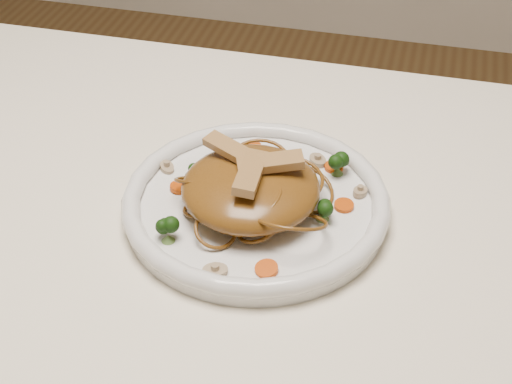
# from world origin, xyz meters

# --- Properties ---
(table) EXTENTS (1.20, 0.80, 0.75)m
(table) POSITION_xyz_m (0.00, 0.00, 0.65)
(table) COLOR white
(table) RESTS_ON ground
(plate) EXTENTS (0.31, 0.31, 0.02)m
(plate) POSITION_xyz_m (0.08, 0.05, 0.76)
(plate) COLOR white
(plate) RESTS_ON table
(noodle_mound) EXTENTS (0.19, 0.19, 0.05)m
(noodle_mound) POSITION_xyz_m (0.07, 0.04, 0.79)
(noodle_mound) COLOR brown
(noodle_mound) RESTS_ON plate
(chicken_a) EXTENTS (0.07, 0.04, 0.01)m
(chicken_a) POSITION_xyz_m (0.09, 0.05, 0.82)
(chicken_a) COLOR tan
(chicken_a) RESTS_ON noodle_mound
(chicken_b) EXTENTS (0.06, 0.04, 0.01)m
(chicken_b) POSITION_xyz_m (0.05, 0.06, 0.82)
(chicken_b) COLOR tan
(chicken_b) RESTS_ON noodle_mound
(chicken_c) EXTENTS (0.03, 0.07, 0.01)m
(chicken_c) POSITION_xyz_m (0.08, 0.02, 0.82)
(chicken_c) COLOR tan
(chicken_c) RESTS_ON noodle_mound
(broccoli_0) EXTENTS (0.04, 0.04, 0.03)m
(broccoli_0) POSITION_xyz_m (0.15, 0.12, 0.78)
(broccoli_0) COLOR #13330A
(broccoli_0) RESTS_ON plate
(broccoli_1) EXTENTS (0.03, 0.03, 0.03)m
(broccoli_1) POSITION_xyz_m (0.01, 0.06, 0.78)
(broccoli_1) COLOR #13330A
(broccoli_1) RESTS_ON plate
(broccoli_2) EXTENTS (0.03, 0.03, 0.03)m
(broccoli_2) POSITION_xyz_m (0.01, -0.03, 0.78)
(broccoli_2) COLOR #13330A
(broccoli_2) RESTS_ON plate
(broccoli_3) EXTENTS (0.03, 0.03, 0.03)m
(broccoli_3) POSITION_xyz_m (0.15, 0.04, 0.78)
(broccoli_3) COLOR #13330A
(broccoli_3) RESTS_ON plate
(carrot_0) EXTENTS (0.03, 0.03, 0.00)m
(carrot_0) POSITION_xyz_m (0.15, 0.13, 0.77)
(carrot_0) COLOR #BB4B06
(carrot_0) RESTS_ON plate
(carrot_1) EXTENTS (0.03, 0.03, 0.00)m
(carrot_1) POSITION_xyz_m (-0.01, 0.05, 0.77)
(carrot_1) COLOR #BB4B06
(carrot_1) RESTS_ON plate
(carrot_2) EXTENTS (0.02, 0.02, 0.00)m
(carrot_2) POSITION_xyz_m (0.17, 0.06, 0.77)
(carrot_2) COLOR #BB4B06
(carrot_2) RESTS_ON plate
(carrot_3) EXTENTS (0.02, 0.02, 0.00)m
(carrot_3) POSITION_xyz_m (0.05, 0.15, 0.77)
(carrot_3) COLOR #BB4B06
(carrot_3) RESTS_ON plate
(carrot_4) EXTENTS (0.03, 0.03, 0.00)m
(carrot_4) POSITION_xyz_m (0.11, -0.05, 0.77)
(carrot_4) COLOR #BB4B06
(carrot_4) RESTS_ON plate
(mushroom_0) EXTENTS (0.03, 0.03, 0.01)m
(mushroom_0) POSITION_xyz_m (0.06, -0.06, 0.77)
(mushroom_0) COLOR tan
(mushroom_0) RESTS_ON plate
(mushroom_1) EXTENTS (0.02, 0.02, 0.01)m
(mushroom_1) POSITION_xyz_m (0.18, 0.09, 0.77)
(mushroom_1) COLOR tan
(mushroom_1) RESTS_ON plate
(mushroom_2) EXTENTS (0.03, 0.03, 0.01)m
(mushroom_2) POSITION_xyz_m (-0.04, 0.08, 0.77)
(mushroom_2) COLOR tan
(mushroom_2) RESTS_ON plate
(mushroom_3) EXTENTS (0.03, 0.03, 0.01)m
(mushroom_3) POSITION_xyz_m (0.13, 0.14, 0.77)
(mushroom_3) COLOR tan
(mushroom_3) RESTS_ON plate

